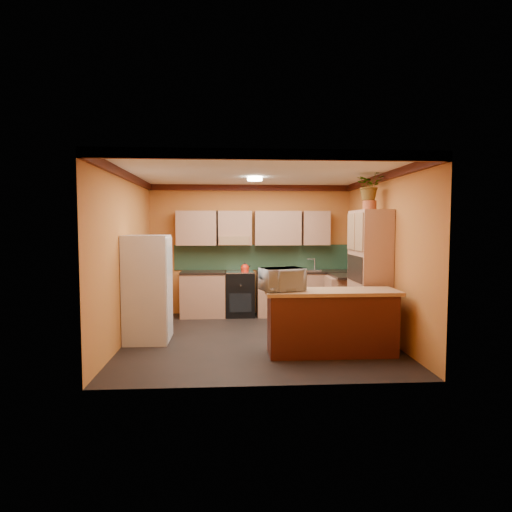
# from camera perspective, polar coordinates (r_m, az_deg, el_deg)

# --- Properties ---
(room_shell) EXTENTS (4.24, 4.24, 2.72)m
(room_shell) POSITION_cam_1_polar(r_m,az_deg,el_deg) (7.20, 0.16, 5.97)
(room_shell) COLOR black
(room_shell) RESTS_ON ground
(base_cabinets_back) EXTENTS (3.65, 0.60, 0.88)m
(base_cabinets_back) POSITION_cam_1_polar(r_m,az_deg,el_deg) (8.85, 1.93, -5.11)
(base_cabinets_back) COLOR tan
(base_cabinets_back) RESTS_ON ground
(countertop_back) EXTENTS (3.65, 0.62, 0.04)m
(countertop_back) POSITION_cam_1_polar(r_m,az_deg,el_deg) (8.79, 1.93, -2.15)
(countertop_back) COLOR black
(countertop_back) RESTS_ON base_cabinets_back
(stove) EXTENTS (0.58, 0.58, 0.91)m
(stove) POSITION_cam_1_polar(r_m,az_deg,el_deg) (8.81, -2.14, -5.06)
(stove) COLOR black
(stove) RESTS_ON ground
(kettle) EXTENTS (0.22, 0.22, 0.18)m
(kettle) POSITION_cam_1_polar(r_m,az_deg,el_deg) (8.69, -1.48, -1.55)
(kettle) COLOR red
(kettle) RESTS_ON stove
(sink) EXTENTS (0.48, 0.40, 0.03)m
(sink) POSITION_cam_1_polar(r_m,az_deg,el_deg) (8.89, 6.91, -1.88)
(sink) COLOR silver
(sink) RESTS_ON countertop_back
(base_cabinets_right) EXTENTS (0.60, 0.80, 0.88)m
(base_cabinets_right) POSITION_cam_1_polar(r_m,az_deg,el_deg) (8.33, 12.20, -5.77)
(base_cabinets_right) COLOR tan
(base_cabinets_right) RESTS_ON ground
(countertop_right) EXTENTS (0.62, 0.80, 0.04)m
(countertop_right) POSITION_cam_1_polar(r_m,az_deg,el_deg) (8.26, 12.25, -2.63)
(countertop_right) COLOR black
(countertop_right) RESTS_ON base_cabinets_right
(fridge) EXTENTS (0.68, 0.66, 1.70)m
(fridge) POSITION_cam_1_polar(r_m,az_deg,el_deg) (7.02, -14.27, -4.24)
(fridge) COLOR silver
(fridge) RESTS_ON ground
(pantry) EXTENTS (0.48, 0.90, 2.10)m
(pantry) POSITION_cam_1_polar(r_m,az_deg,el_deg) (7.28, 14.86, -2.37)
(pantry) COLOR tan
(pantry) RESTS_ON ground
(fern_pot) EXTENTS (0.22, 0.22, 0.16)m
(fern_pot) POSITION_cam_1_polar(r_m,az_deg,el_deg) (7.29, 14.90, 6.53)
(fern_pot) COLOR #A94E28
(fern_pot) RESTS_ON pantry
(fern) EXTENTS (0.50, 0.45, 0.49)m
(fern) POSITION_cam_1_polar(r_m,az_deg,el_deg) (7.31, 14.94, 9.07)
(fern) COLOR tan
(fern) RESTS_ON fern_pot
(breakfast_bar) EXTENTS (1.80, 0.55, 0.88)m
(breakfast_bar) POSITION_cam_1_polar(r_m,az_deg,el_deg) (6.30, 10.01, -8.91)
(breakfast_bar) COLOR #551913
(breakfast_bar) RESTS_ON ground
(bar_top) EXTENTS (1.90, 0.65, 0.05)m
(bar_top) POSITION_cam_1_polar(r_m,az_deg,el_deg) (6.21, 10.06, -4.73)
(bar_top) COLOR tan
(bar_top) RESTS_ON breakfast_bar
(microwave) EXTENTS (0.67, 0.56, 0.32)m
(microwave) POSITION_cam_1_polar(r_m,az_deg,el_deg) (6.06, 3.51, -3.12)
(microwave) COLOR silver
(microwave) RESTS_ON bar_top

